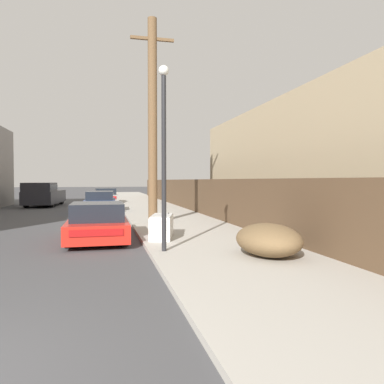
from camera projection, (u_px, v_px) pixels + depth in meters
sidewalk_curb at (149, 206)px, 27.05m from camera, size 4.20×63.00×0.12m
discarded_fridge at (162, 226)px, 11.76m from camera, size 1.02×1.81×0.73m
parked_sports_car_red at (98, 223)px, 11.98m from camera, size 1.83×4.21×1.22m
car_parked_mid at (100, 202)px, 22.27m from camera, size 1.89×4.45×1.29m
car_parked_far at (105, 196)px, 31.15m from camera, size 2.10×4.55×1.28m
pickup_truck at (43, 194)px, 27.67m from camera, size 2.47×5.84×1.76m
utility_pole at (153, 120)px, 15.50m from camera, size 1.80×0.38×8.49m
street_lamp at (164, 144)px, 9.46m from camera, size 0.26×0.26×4.70m
brush_pile at (269, 240)px, 8.91m from camera, size 1.47×2.00×0.77m
wooden_fence at (185, 194)px, 24.27m from camera, size 0.08×43.03×1.86m
building_right_house at (323, 165)px, 17.02m from camera, size 6.00×16.48×5.25m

